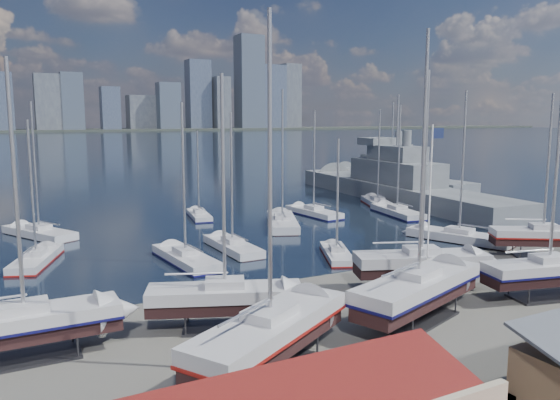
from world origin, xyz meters
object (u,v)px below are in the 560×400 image
sailboat_cradle_0 (25,324)px  naval_ship_east (395,190)px  naval_ship_west (391,176)px  flagpole (431,198)px

sailboat_cradle_0 → naval_ship_east: 67.64m
sailboat_cradle_0 → naval_ship_west: size_ratio=0.41×
naval_ship_west → flagpole: 69.87m
sailboat_cradle_0 → flagpole: sailboat_cradle_0 is taller
naval_ship_west → flagpole: bearing=143.1°
sailboat_cradle_0 → flagpole: size_ratio=1.28×
flagpole → naval_ship_east: bearing=53.1°
sailboat_cradle_0 → naval_ship_west: 87.49m
sailboat_cradle_0 → naval_ship_west: bearing=38.1°
naval_ship_east → naval_ship_west: (12.55, 16.53, -0.00)m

